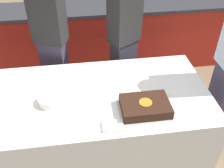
# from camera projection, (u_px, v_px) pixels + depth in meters

# --- Properties ---
(ground_plane) EXTENTS (14.00, 14.00, 0.00)m
(ground_plane) POSITION_uv_depth(u_px,v_px,m) (90.00, 150.00, 2.76)
(ground_plane) COLOR #7A664C
(back_counter) EXTENTS (4.40, 0.58, 0.92)m
(back_counter) POSITION_uv_depth(u_px,v_px,m) (80.00, 39.00, 3.70)
(back_counter) COLOR #A82319
(back_counter) RESTS_ON ground_plane
(dining_table) EXTENTS (2.19, 1.02, 0.76)m
(dining_table) POSITION_uv_depth(u_px,v_px,m) (88.00, 125.00, 2.52)
(dining_table) COLOR white
(dining_table) RESTS_ON ground_plane
(cake) EXTENTS (0.43, 0.32, 0.09)m
(cake) POSITION_uv_depth(u_px,v_px,m) (145.00, 106.00, 2.11)
(cake) COLOR #B7B2AD
(cake) RESTS_ON dining_table
(plate_stack) EXTENTS (0.19, 0.19, 0.06)m
(plate_stack) POSITION_uv_depth(u_px,v_px,m) (50.00, 100.00, 2.19)
(plate_stack) COLOR white
(plate_stack) RESTS_ON dining_table
(side_plate_near_cake) EXTENTS (0.20, 0.20, 0.00)m
(side_plate_near_cake) POSITION_uv_depth(u_px,v_px,m) (145.00, 86.00, 2.38)
(side_plate_near_cake) COLOR white
(side_plate_near_cake) RESTS_ON dining_table
(utensil_pile) EXTENTS (0.16, 0.11, 0.02)m
(utensil_pile) POSITION_uv_depth(u_px,v_px,m) (113.00, 126.00, 1.99)
(utensil_pile) COLOR white
(utensil_pile) RESTS_ON dining_table
(person_cutting_cake) EXTENTS (0.38, 0.34, 1.59)m
(person_cutting_cake) POSITION_uv_depth(u_px,v_px,m) (124.00, 43.00, 2.86)
(person_cutting_cake) COLOR #282833
(person_cutting_cake) RESTS_ON ground_plane
(person_standing_back) EXTENTS (0.37, 0.31, 1.64)m
(person_standing_back) POSITION_uv_depth(u_px,v_px,m) (52.00, 45.00, 2.75)
(person_standing_back) COLOR #383347
(person_standing_back) RESTS_ON ground_plane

